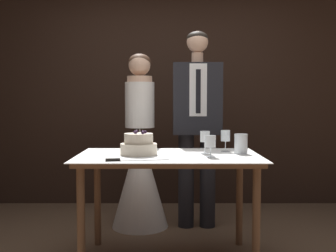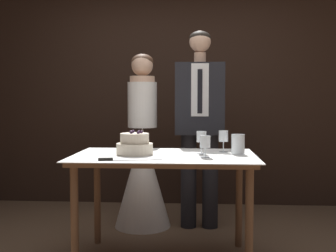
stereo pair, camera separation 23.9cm
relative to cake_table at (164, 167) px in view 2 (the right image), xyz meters
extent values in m
cube|color=black|center=(0.01, 1.81, 0.62)|extent=(5.52, 0.12, 2.67)
cylinder|color=brown|center=(-0.60, -0.34, -0.33)|extent=(0.06, 0.06, 0.77)
cylinder|color=brown|center=(0.60, -0.34, -0.33)|extent=(0.06, 0.06, 0.77)
cylinder|color=brown|center=(-0.60, 0.34, -0.33)|extent=(0.06, 0.06, 0.77)
cylinder|color=brown|center=(0.60, 0.34, -0.33)|extent=(0.06, 0.06, 0.77)
cube|color=brown|center=(0.00, 0.00, 0.07)|extent=(1.32, 0.79, 0.03)
cube|color=white|center=(0.00, 0.00, 0.09)|extent=(1.38, 0.85, 0.01)
cylinder|color=beige|center=(-0.23, 0.00, 0.14)|extent=(0.28, 0.28, 0.09)
cylinder|color=beige|center=(-0.23, 0.00, 0.22)|extent=(0.22, 0.22, 0.08)
sphere|color=#2D1933|center=(-0.17, 0.01, 0.27)|extent=(0.02, 0.02, 0.02)
sphere|color=#2D1933|center=(-0.20, 0.04, 0.27)|extent=(0.02, 0.02, 0.02)
sphere|color=#2D1933|center=(-0.25, 0.06, 0.27)|extent=(0.02, 0.02, 0.02)
sphere|color=#2D1933|center=(-0.25, 0.00, 0.27)|extent=(0.02, 0.02, 0.02)
sphere|color=#2D1933|center=(-0.25, -0.03, 0.27)|extent=(0.02, 0.02, 0.02)
sphere|color=#2D1933|center=(-0.19, -0.05, 0.27)|extent=(0.02, 0.02, 0.02)
cube|color=silver|center=(-0.16, -0.30, 0.10)|extent=(0.34, 0.08, 0.00)
cylinder|color=black|center=(-0.38, -0.33, 0.10)|extent=(0.10, 0.04, 0.02)
cylinder|color=silver|center=(0.46, 0.19, 0.10)|extent=(0.07, 0.07, 0.00)
cylinder|color=silver|center=(0.46, 0.19, 0.14)|extent=(0.01, 0.01, 0.08)
cylinder|color=silver|center=(0.46, 0.19, 0.22)|extent=(0.07, 0.07, 0.09)
cylinder|color=maroon|center=(0.46, 0.19, 0.20)|extent=(0.06, 0.06, 0.04)
cylinder|color=silver|center=(0.30, -0.13, 0.10)|extent=(0.07, 0.07, 0.00)
cylinder|color=silver|center=(0.30, -0.13, 0.13)|extent=(0.01, 0.01, 0.07)
cylinder|color=silver|center=(0.30, -0.13, 0.21)|extent=(0.08, 0.08, 0.09)
cylinder|color=maroon|center=(0.30, -0.13, 0.18)|extent=(0.06, 0.06, 0.03)
cylinder|color=silver|center=(0.28, 0.07, 0.10)|extent=(0.07, 0.07, 0.00)
cylinder|color=silver|center=(0.28, 0.07, 0.14)|extent=(0.01, 0.01, 0.09)
cylinder|color=silver|center=(0.28, 0.07, 0.23)|extent=(0.08, 0.08, 0.08)
cylinder|color=silver|center=(0.56, 0.06, 0.17)|extent=(0.10, 0.10, 0.15)
cylinder|color=white|center=(0.56, 0.06, 0.13)|extent=(0.05, 0.05, 0.07)
sphere|color=#F9CC4C|center=(0.56, 0.06, 0.17)|extent=(0.02, 0.02, 0.02)
cone|color=white|center=(-0.27, 0.84, -0.24)|extent=(0.54, 0.54, 0.96)
cylinder|color=white|center=(-0.27, 0.84, 0.46)|extent=(0.28, 0.28, 0.43)
cylinder|color=#DBAD8E|center=(-0.27, 0.84, 0.70)|extent=(0.24, 0.24, 0.06)
sphere|color=#DBAD8E|center=(-0.27, 0.84, 0.84)|extent=(0.21, 0.21, 0.21)
ellipsoid|color=#472D1E|center=(-0.27, 0.86, 0.87)|extent=(0.21, 0.21, 0.16)
cylinder|color=black|center=(0.17, 0.84, -0.27)|extent=(0.15, 0.15, 0.90)
cylinder|color=black|center=(0.38, 0.84, -0.27)|extent=(0.15, 0.15, 0.90)
cube|color=black|center=(0.27, 0.84, 0.52)|extent=(0.46, 0.24, 0.67)
cube|color=white|center=(0.27, 0.72, 0.60)|extent=(0.16, 0.01, 0.48)
cube|color=black|center=(0.27, 0.71, 0.58)|extent=(0.04, 0.01, 0.40)
cylinder|color=#DBAD8E|center=(0.27, 0.84, 0.90)|extent=(0.11, 0.11, 0.10)
sphere|color=#DBAD8E|center=(0.27, 0.84, 1.05)|extent=(0.20, 0.20, 0.20)
ellipsoid|color=black|center=(0.27, 0.85, 1.09)|extent=(0.20, 0.20, 0.13)
camera|label=1|loc=(0.00, -3.16, 0.51)|focal=45.00mm
camera|label=2|loc=(0.24, -3.15, 0.51)|focal=45.00mm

